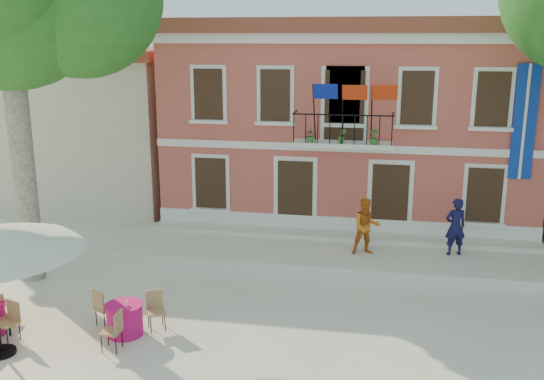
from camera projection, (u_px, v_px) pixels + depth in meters
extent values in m
plane|color=beige|center=(246.00, 312.00, 15.58)|extent=(90.00, 90.00, 0.00)
cube|color=#C84E48|center=(350.00, 125.00, 23.90)|extent=(13.00, 8.00, 7.00)
cube|color=brown|center=(354.00, 27.00, 22.97)|extent=(13.50, 8.50, 0.50)
cube|color=silver|center=(347.00, 38.00, 19.31)|extent=(13.30, 0.35, 0.35)
cube|color=silver|center=(343.00, 144.00, 19.65)|extent=(3.20, 0.90, 0.15)
cube|color=black|center=(343.00, 115.00, 19.03)|extent=(3.20, 0.04, 0.04)
cube|color=#0D3198|center=(524.00, 122.00, 18.85)|extent=(0.70, 0.05, 3.60)
cube|color=#0D1D92|center=(313.00, 91.00, 18.67)|extent=(0.76, 0.27, 0.47)
cube|color=red|center=(342.00, 92.00, 18.51)|extent=(0.76, 0.29, 0.47)
cube|color=red|center=(372.00, 92.00, 18.35)|extent=(0.76, 0.27, 0.47)
imported|color=#26591E|center=(311.00, 135.00, 19.47)|extent=(0.43, 0.37, 0.48)
imported|color=#26591E|center=(342.00, 136.00, 19.29)|extent=(0.26, 0.21, 0.48)
imported|color=#26591E|center=(374.00, 137.00, 19.12)|extent=(0.27, 0.27, 0.48)
cube|color=beige|center=(92.00, 127.00, 26.99)|extent=(9.00, 9.00, 6.00)
cube|color=brown|center=(87.00, 53.00, 26.21)|extent=(9.40, 9.40, 0.40)
cube|color=silver|center=(337.00, 253.00, 19.38)|extent=(14.00, 3.40, 0.30)
cylinder|color=#A59E84|center=(22.00, 160.00, 16.96)|extent=(0.65, 0.65, 7.07)
cylinder|color=black|center=(1.00, 352.00, 13.54)|extent=(0.64, 0.64, 0.08)
imported|color=#111037|center=(455.00, 227.00, 18.65)|extent=(0.76, 0.62, 1.81)
imported|color=orange|center=(366.00, 226.00, 18.73)|extent=(1.01, 0.87, 1.78)
cylinder|color=#D41466|center=(125.00, 320.00, 14.35)|extent=(0.84, 0.84, 0.75)
cylinder|color=#D41466|center=(124.00, 305.00, 14.25)|extent=(0.90, 0.90, 0.02)
cube|color=tan|center=(111.00, 331.00, 13.61)|extent=(0.43, 0.43, 0.95)
cube|color=tan|center=(156.00, 311.00, 14.58)|extent=(0.58, 0.58, 0.95)
cube|color=tan|center=(106.00, 307.00, 14.79)|extent=(0.57, 0.57, 0.95)
cube|color=tan|center=(0.00, 302.00, 15.08)|extent=(0.49, 0.49, 0.95)
cube|color=tan|center=(8.00, 322.00, 14.00)|extent=(0.53, 0.53, 0.95)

